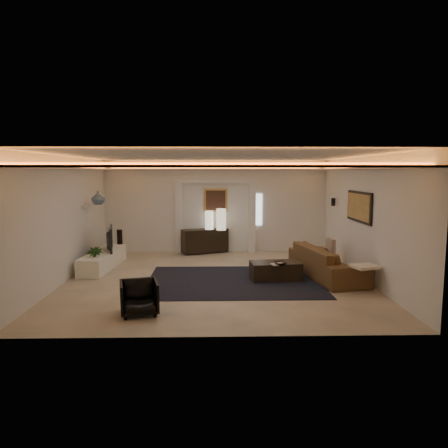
{
  "coord_description": "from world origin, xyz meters",
  "views": [
    {
      "loc": [
        -0.04,
        -9.69,
        2.53
      ],
      "look_at": [
        0.2,
        0.6,
        1.25
      ],
      "focal_mm": 33.47,
      "sensor_mm": 36.0,
      "label": 1
    }
  ],
  "objects_px": {
    "armchair": "(139,298)",
    "console": "(205,240)",
    "coffee_table": "(275,271)",
    "sofa": "(327,262)"
  },
  "relations": [
    {
      "from": "sofa",
      "to": "armchair",
      "type": "relative_size",
      "value": 3.81
    },
    {
      "from": "sofa",
      "to": "coffee_table",
      "type": "bearing_deg",
      "value": 87.47
    },
    {
      "from": "console",
      "to": "armchair",
      "type": "relative_size",
      "value": 2.14
    },
    {
      "from": "console",
      "to": "armchair",
      "type": "bearing_deg",
      "value": -123.45
    },
    {
      "from": "console",
      "to": "sofa",
      "type": "bearing_deg",
      "value": -68.88
    },
    {
      "from": "coffee_table",
      "to": "armchair",
      "type": "relative_size",
      "value": 1.73
    },
    {
      "from": "coffee_table",
      "to": "sofa",
      "type": "bearing_deg",
      "value": 2.28
    },
    {
      "from": "console",
      "to": "coffee_table",
      "type": "bearing_deg",
      "value": -85.13
    },
    {
      "from": "console",
      "to": "armchair",
      "type": "xyz_separation_m",
      "value": [
        -1.04,
        -5.68,
        -0.09
      ]
    },
    {
      "from": "armchair",
      "to": "console",
      "type": "bearing_deg",
      "value": 65.75
    }
  ]
}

